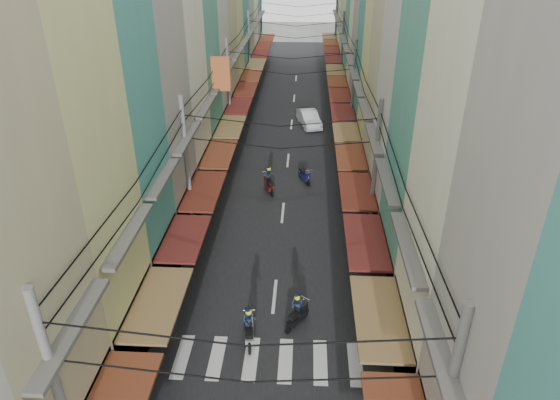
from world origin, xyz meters
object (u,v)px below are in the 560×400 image
(traffic_sign, at_px, (387,252))
(market_umbrella, at_px, (399,274))
(white_car, at_px, (309,126))
(bicycle, at_px, (420,294))

(traffic_sign, bearing_deg, market_umbrella, -73.53)
(traffic_sign, bearing_deg, white_car, 98.98)
(bicycle, relative_size, traffic_sign, 0.56)
(white_car, distance_m, market_umbrella, 24.61)
(white_car, height_order, traffic_sign, traffic_sign)
(bicycle, bearing_deg, white_car, 7.45)
(white_car, bearing_deg, bicycle, -91.45)
(market_umbrella, bearing_deg, traffic_sign, 106.47)
(white_car, relative_size, market_umbrella, 2.24)
(traffic_sign, bearing_deg, bicycle, -6.86)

